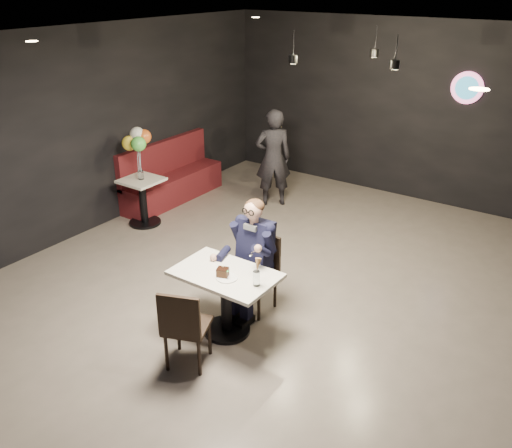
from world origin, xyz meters
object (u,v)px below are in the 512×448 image
Objects in this scene: side_table at (143,203)px; balloon_vase at (141,175)px; chair_far at (255,275)px; passerby at (273,158)px; main_table at (226,303)px; chair_near at (187,324)px; booth_bench at (172,172)px; sundae_glass at (256,278)px; seated_man at (255,255)px.

side_table is 0.46m from balloon_vase.
chair_far is 3.27m from passerby.
main_table is 0.56m from chair_far.
balloon_vase is (-2.82, 0.98, 0.36)m from chair_far.
side_table is 5.28× the size of balloon_vase.
side_table is (-2.82, 2.16, -0.10)m from chair_near.
booth_bench reaches higher than chair_far.
passerby is (1.22, 1.85, 0.00)m from balloon_vase.
sundae_glass is (0.41, -0.02, 0.46)m from main_table.
chair_near is 6.77× the size of balloon_vase.
seated_man is 3.70m from booth_bench.
balloon_vase is at bearing -73.30° from booth_bench.
passerby reaches higher than seated_man.
main_table is 3.21m from side_table.
seated_man reaches higher than chair_near.
main_table is at bearing 73.29° from passerby.
booth_bench is at bearing 147.56° from chair_far.
seated_man is 0.70× the size of booth_bench.
chair_near is at bearing -90.00° from main_table.
booth_bench is 1.77m from passerby.
main_table is at bearing 68.06° from chair_near.
passerby reaches higher than booth_bench.
side_table is (-2.82, 0.98, -0.36)m from seated_man.
passerby reaches higher than main_table.
passerby is (1.52, 0.85, 0.31)m from booth_bench.
booth_bench is 15.18× the size of balloon_vase.
main_table reaches higher than side_table.
main_table is 1.53× the size of side_table.
chair_near is 0.64× the size of seated_man.
chair_far is 0.45× the size of booth_bench.
chair_near reaches higher than balloon_vase.
main_table is 8.09× the size of balloon_vase.
chair_far is at bearing -32.44° from booth_bench.
chair_far is 2.99m from side_table.
seated_man is (0.00, 0.55, 0.34)m from main_table.
seated_man reaches higher than side_table.
chair_near is at bearing -124.20° from sundae_glass.
seated_man is 3.01m from side_table.
main_table is 0.67× the size of passerby.
booth_bench is (-3.53, 2.55, -0.31)m from sundae_glass.
passerby is at bearing 119.49° from seated_man.
booth_bench is (-3.12, 3.16, 0.06)m from chair_near.
side_table is at bearing 151.48° from main_table.
chair_far is 1.18m from chair_near.
side_table is at bearing 160.80° from seated_man.
main_table is at bearing -28.52° from side_table.
sundae_glass is 0.08× the size of booth_bench.
seated_man is 2.00× the size of side_table.
sundae_glass is at bearing 33.86° from chair_near.
chair_near reaches higher than sundae_glass.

